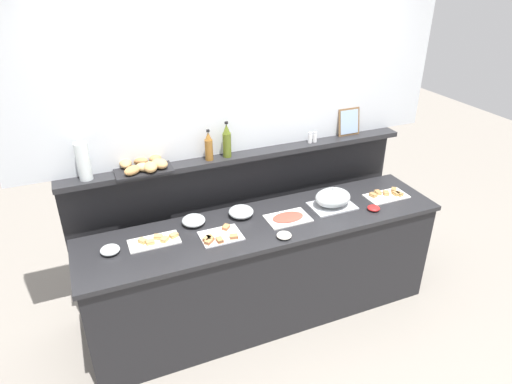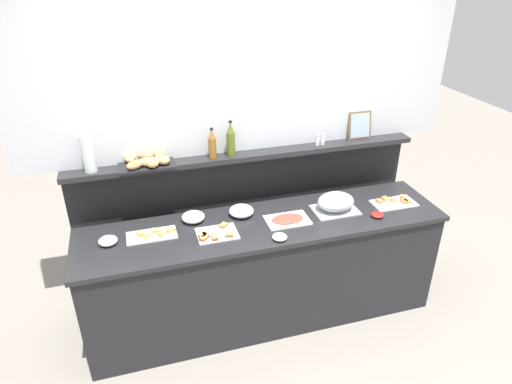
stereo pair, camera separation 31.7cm
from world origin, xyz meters
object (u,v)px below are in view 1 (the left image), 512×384
at_px(serving_cloche, 333,198).
at_px(vinegar_bottle_amber, 209,147).
at_px(salt_shaker, 310,138).
at_px(pepper_shaker, 315,137).
at_px(condiment_bowl_dark, 374,208).
at_px(glass_bowl_medium, 194,221).
at_px(framed_picture, 349,122).
at_px(sandwich_platter_front, 220,236).
at_px(glass_bowl_small, 241,212).
at_px(bread_basket, 145,165).
at_px(sandwich_platter_side, 155,241).
at_px(olive_oil_bottle, 227,141).
at_px(water_carafe, 83,161).
at_px(condiment_bowl_cream, 284,235).
at_px(sandwich_platter_rear, 387,195).
at_px(cold_cuts_platter, 288,218).
at_px(glass_bowl_large, 110,250).

height_order(serving_cloche, vinegar_bottle_amber, vinegar_bottle_amber).
xyz_separation_m(salt_shaker, pepper_shaker, (0.04, 0.00, 0.00)).
relative_size(condiment_bowl_dark, pepper_shaker, 1.11).
relative_size(serving_cloche, glass_bowl_medium, 1.99).
height_order(salt_shaker, framed_picture, framed_picture).
bearing_deg(sandwich_platter_front, glass_bowl_small, 41.62).
distance_m(pepper_shaker, bread_basket, 1.38).
distance_m(glass_bowl_medium, framed_picture, 1.55).
height_order(sandwich_platter_side, condiment_bowl_dark, sandwich_platter_side).
height_order(glass_bowl_small, pepper_shaker, pepper_shaker).
height_order(glass_bowl_small, salt_shaker, salt_shaker).
height_order(olive_oil_bottle, water_carafe, olive_oil_bottle).
bearing_deg(olive_oil_bottle, pepper_shaker, 0.52).
xyz_separation_m(sandwich_platter_front, pepper_shaker, (0.99, 0.48, 0.42)).
bearing_deg(bread_basket, glass_bowl_small, -22.37).
xyz_separation_m(sandwich_platter_front, serving_cloche, (0.95, 0.07, 0.06)).
height_order(vinegar_bottle_amber, pepper_shaker, vinegar_bottle_amber).
bearing_deg(sandwich_platter_side, olive_oil_bottle, 28.24).
height_order(glass_bowl_small, condiment_bowl_cream, glass_bowl_small).
distance_m(glass_bowl_small, pepper_shaker, 0.89).
relative_size(glass_bowl_small, condiment_bowl_cream, 1.78).
height_order(sandwich_platter_side, glass_bowl_medium, glass_bowl_medium).
height_order(serving_cloche, condiment_bowl_dark, serving_cloche).
distance_m(sandwich_platter_rear, vinegar_bottle_amber, 1.50).
relative_size(glass_bowl_medium, bread_basket, 0.43).
bearing_deg(cold_cuts_platter, olive_oil_bottle, 126.08).
distance_m(glass_bowl_large, vinegar_bottle_amber, 1.01).
height_order(sandwich_platter_front, sandwich_platter_side, same).
bearing_deg(condiment_bowl_dark, sandwich_platter_rear, 31.64).
bearing_deg(glass_bowl_small, serving_cloche, -11.25).
height_order(sandwich_platter_front, salt_shaker, salt_shaker).
bearing_deg(sandwich_platter_side, glass_bowl_large, -177.34).
bearing_deg(bread_basket, vinegar_bottle_amber, -0.78).
bearing_deg(cold_cuts_platter, glass_bowl_small, 150.50).
height_order(condiment_bowl_dark, olive_oil_bottle, olive_oil_bottle).
height_order(sandwich_platter_rear, glass_bowl_large, glass_bowl_large).
relative_size(sandwich_platter_front, condiment_bowl_dark, 2.94).
height_order(glass_bowl_medium, condiment_bowl_cream, glass_bowl_medium).
relative_size(sandwich_platter_side, glass_bowl_small, 1.84).
bearing_deg(sandwich_platter_side, cold_cuts_platter, -4.51).
distance_m(serving_cloche, condiment_bowl_dark, 0.32).
height_order(glass_bowl_small, framed_picture, framed_picture).
bearing_deg(pepper_shaker, salt_shaker, 180.00).
bearing_deg(sandwich_platter_rear, pepper_shaker, 136.63).
relative_size(sandwich_platter_front, condiment_bowl_cream, 2.70).
height_order(condiment_bowl_dark, pepper_shaker, pepper_shaker).
bearing_deg(vinegar_bottle_amber, sandwich_platter_rear, -17.13).
height_order(serving_cloche, water_carafe, water_carafe).
bearing_deg(condiment_bowl_cream, sandwich_platter_side, 160.85).
xyz_separation_m(serving_cloche, salt_shaker, (0.00, 0.40, 0.36)).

